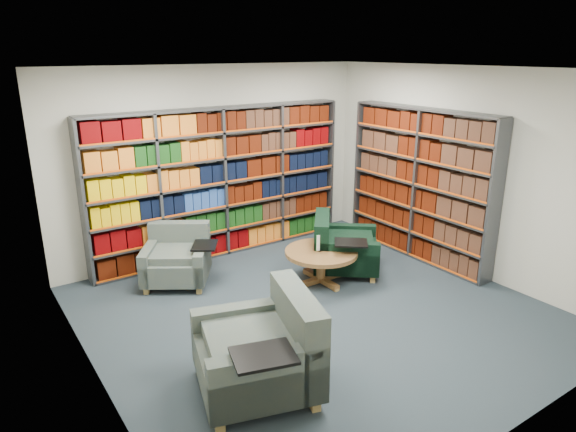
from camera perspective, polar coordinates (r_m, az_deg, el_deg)
room_shell at (r=5.72m, az=3.40°, el=1.80°), size 5.02×5.02×2.82m
bookshelf_back at (r=7.71m, az=-7.33°, el=3.65°), size 4.00×0.28×2.20m
bookshelf_right at (r=7.78m, az=14.41°, el=3.35°), size 0.28×2.50×2.20m
chair_teal_left at (r=7.09m, az=-12.15°, el=-4.71°), size 1.14×1.14×0.75m
chair_green_right at (r=7.25m, az=5.77°, el=-3.70°), size 1.23×1.23×0.80m
chair_teal_front at (r=4.81m, az=-2.39°, el=-14.96°), size 1.27×1.34×0.93m
coffee_table at (r=6.86m, az=3.71°, el=-4.57°), size 0.97×0.97×0.68m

